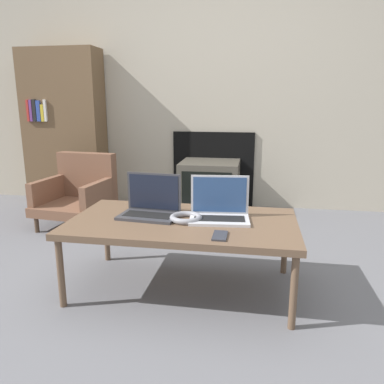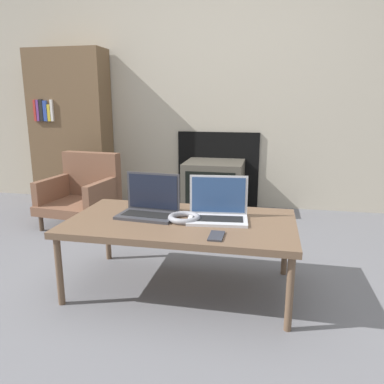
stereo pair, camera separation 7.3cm
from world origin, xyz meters
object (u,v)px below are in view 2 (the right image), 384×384
object	(u,v)px
laptop_right	(218,210)
headphones	(184,218)
phone	(216,236)
armchair	(84,191)
tv	(214,187)
laptop_left	(150,206)

from	to	relation	value
laptop_right	headphones	bearing A→B (deg)	-167.57
phone	armchair	world-z (taller)	armchair
tv	laptop_left	bearing A→B (deg)	-95.72
headphones	tv	world-z (taller)	tv
phone	headphones	bearing A→B (deg)	133.75
laptop_left	laptop_right	distance (m)	0.40
phone	tv	size ratio (longest dim) A/B	0.25
laptop_left	laptop_right	world-z (taller)	same
armchair	headphones	bearing A→B (deg)	-36.12
laptop_right	phone	distance (m)	0.29
laptop_left	armchair	world-z (taller)	laptop_left
headphones	armchair	distance (m)	1.59
headphones	tv	size ratio (longest dim) A/B	0.33
laptop_right	tv	bearing A→B (deg)	93.65
phone	tv	distance (m)	1.84
laptop_right	headphones	xyz separation A→B (m)	(-0.18, -0.06, -0.04)
laptop_left	phone	world-z (taller)	laptop_left
phone	armchair	xyz separation A→B (m)	(-1.38, 1.29, -0.14)
headphones	armchair	xyz separation A→B (m)	(-1.17, 1.06, -0.15)
laptop_left	armchair	xyz separation A→B (m)	(-0.95, 1.01, -0.19)
tv	armchair	world-z (taller)	armchair
laptop_right	armchair	size ratio (longest dim) A/B	0.55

